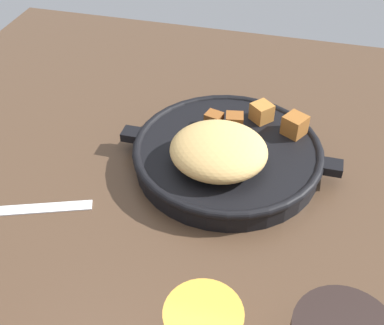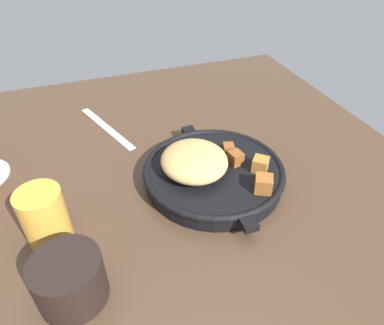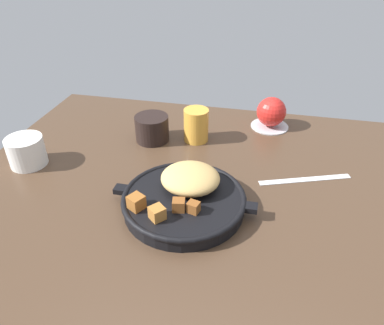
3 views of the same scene
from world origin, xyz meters
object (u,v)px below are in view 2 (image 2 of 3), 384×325
object	(u,v)px
coffee_mug_dark	(69,280)
juice_glass_amber	(44,216)
cast_iron_skillet	(211,171)
butter_knife	(107,127)

from	to	relation	value
coffee_mug_dark	juice_glass_amber	distance (cm)	11.87
cast_iron_skillet	butter_knife	distance (cm)	29.17
juice_glass_amber	coffee_mug_dark	bearing A→B (deg)	-167.59
coffee_mug_dark	juice_glass_amber	bearing A→B (deg)	12.41
coffee_mug_dark	juice_glass_amber	xyz separation A→B (cm)	(11.56, 2.54, 0.96)
butter_knife	juice_glass_amber	size ratio (longest dim) A/B	2.44
butter_knife	cast_iron_skillet	bearing A→B (deg)	-169.05
juice_glass_amber	butter_knife	bearing A→B (deg)	-24.45
butter_knife	coffee_mug_dark	bearing A→B (deg)	145.16
cast_iron_skillet	coffee_mug_dark	xyz separation A→B (cm)	(-15.09, 25.44, 0.92)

